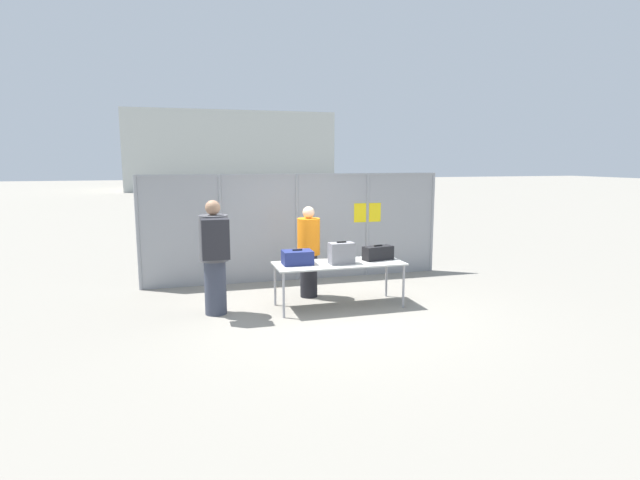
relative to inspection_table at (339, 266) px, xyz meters
name	(u,v)px	position (x,y,z in m)	size (l,w,h in m)	color
ground_plane	(329,310)	(-0.22, -0.17, -0.70)	(120.00, 120.00, 0.00)	gray
fence_section	(298,225)	(-0.21, 2.08, 0.43)	(6.19, 0.07, 2.18)	gray
inspection_table	(339,266)	(0.00, 0.00, 0.00)	(2.16, 0.83, 0.75)	#B2B2AD
suitcase_navy	(297,257)	(-0.69, 0.07, 0.16)	(0.49, 0.36, 0.25)	navy
suitcase_grey	(341,253)	(0.01, -0.09, 0.22)	(0.42, 0.25, 0.37)	slate
suitcase_black	(378,253)	(0.72, 0.05, 0.17)	(0.55, 0.32, 0.26)	black
traveler_hooded	(215,253)	(-2.02, 0.09, 0.30)	(0.45, 0.70, 1.83)	#383D4C
security_worker_near	(309,251)	(-0.33, 0.74, 0.14)	(0.40, 0.40, 1.64)	black
utility_trailer	(344,238)	(1.57, 4.37, -0.27)	(3.84, 1.98, 0.76)	#B2B2B7
distant_hangar	(228,152)	(1.95, 37.42, 2.51)	(16.88, 8.72, 6.42)	#B2B7B2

